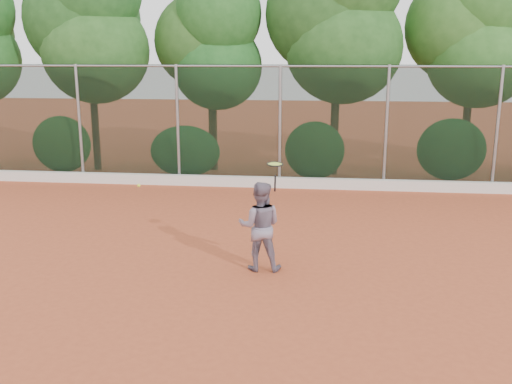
# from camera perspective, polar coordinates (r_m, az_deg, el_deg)

# --- Properties ---
(ground) EXTENTS (80.00, 80.00, 0.00)m
(ground) POSITION_cam_1_polar(r_m,az_deg,el_deg) (10.10, -0.66, -8.23)
(ground) COLOR #AF4A29
(ground) RESTS_ON ground
(concrete_curb) EXTENTS (24.00, 0.20, 0.30)m
(concrete_curb) POSITION_cam_1_polar(r_m,az_deg,el_deg) (16.57, 2.31, 0.97)
(concrete_curb) COLOR silver
(concrete_curb) RESTS_ON ground
(tennis_player) EXTENTS (0.80, 0.63, 1.60)m
(tennis_player) POSITION_cam_1_polar(r_m,az_deg,el_deg) (10.09, 0.40, -3.44)
(tennis_player) COLOR slate
(tennis_player) RESTS_ON ground
(chainlink_fence) EXTENTS (24.09, 0.09, 3.50)m
(chainlink_fence) POSITION_cam_1_polar(r_m,az_deg,el_deg) (16.46, 2.41, 6.92)
(chainlink_fence) COLOR black
(chainlink_fence) RESTS_ON ground
(foliage_backdrop) EXTENTS (23.70, 3.63, 7.55)m
(foliage_backdrop) POSITION_cam_1_polar(r_m,az_deg,el_deg) (18.38, 1.20, 15.55)
(foliage_backdrop) COLOR #3E2518
(foliage_backdrop) RESTS_ON ground
(tennis_racket) EXTENTS (0.35, 0.36, 0.52)m
(tennis_racket) POSITION_cam_1_polar(r_m,az_deg,el_deg) (9.77, 1.91, 2.58)
(tennis_racket) COLOR black
(tennis_racket) RESTS_ON ground
(tennis_ball_in_flight) EXTENTS (0.06, 0.06, 0.06)m
(tennis_ball_in_flight) POSITION_cam_1_polar(r_m,az_deg,el_deg) (10.62, -11.64, 0.65)
(tennis_ball_in_flight) COLOR #D7F437
(tennis_ball_in_flight) RESTS_ON ground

